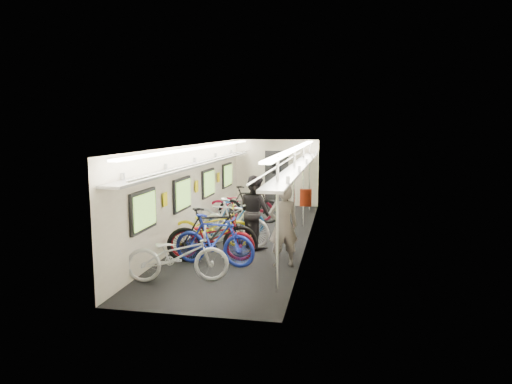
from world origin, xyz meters
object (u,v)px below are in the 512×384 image
at_px(bicycle_0, 178,255).
at_px(passenger_near, 283,226).
at_px(passenger_mid, 255,212).
at_px(bicycle_1, 214,240).
at_px(backpack, 306,198).

distance_m(bicycle_0, passenger_near, 2.25).
xyz_separation_m(passenger_near, passenger_mid, (-0.85, 1.34, 0.01)).
distance_m(bicycle_0, passenger_mid, 2.82).
xyz_separation_m(bicycle_1, backpack, (1.78, 1.29, 0.74)).
bearing_deg(passenger_near, passenger_mid, -79.36).
height_order(passenger_near, passenger_mid, passenger_mid).
distance_m(bicycle_1, backpack, 2.32).
xyz_separation_m(bicycle_0, bicycle_1, (0.40, 1.08, 0.04)).
height_order(bicycle_0, passenger_near, passenger_near).
relative_size(bicycle_0, bicycle_1, 1.07).
xyz_separation_m(passenger_mid, backpack, (1.21, -0.25, 0.41)).
xyz_separation_m(bicycle_0, passenger_mid, (0.96, 2.62, 0.37)).
bearing_deg(passenger_mid, backpack, -147.04).
bearing_deg(bicycle_1, backpack, -46.10).
bearing_deg(passenger_near, backpack, -130.20).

